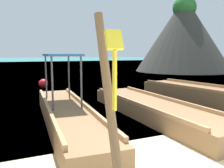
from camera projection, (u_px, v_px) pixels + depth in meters
name	position (u px, v px, depth m)	size (l,w,h in m)	color
sea_water	(18.00, 61.00, 59.87)	(120.00, 120.00, 0.00)	teal
longtail_boat_yellow_ribbon	(67.00, 115.00, 6.40)	(1.52, 6.98, 2.55)	olive
longtail_boat_green_ribbon	(153.00, 109.00, 7.39)	(1.38, 6.94, 2.62)	olive
longtail_boat_pink_ribbon	(199.00, 95.00, 9.41)	(1.99, 5.77, 2.77)	brown
karst_rock	(184.00, 35.00, 26.51)	(10.58, 10.41, 8.24)	#383833
mooring_buoy_near	(115.00, 74.00, 20.55)	(0.40, 0.40, 0.40)	red
mooring_buoy_far	(43.00, 83.00, 13.61)	(0.52, 0.52, 0.52)	red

